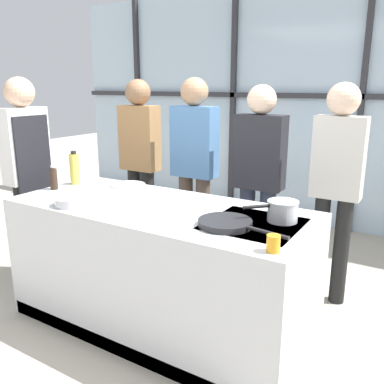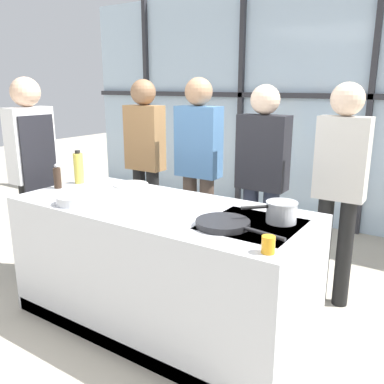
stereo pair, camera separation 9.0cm
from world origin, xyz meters
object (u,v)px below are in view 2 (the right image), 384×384
(spectator_center_left, at_px, (198,161))
(spectator_far_right, at_px, (340,179))
(frying_pan, at_px, (224,223))
(white_plate, at_px, (131,185))
(oil_bottle, at_px, (79,168))
(spectator_far_left, at_px, (145,155))
(pepper_grinder, at_px, (57,177))
(juice_glass_near, at_px, (268,245))
(spectator_center_right, at_px, (262,174))
(mixing_bowl, at_px, (74,199))
(saucepan, at_px, (281,211))
(chef, at_px, (33,164))

(spectator_center_left, xyz_separation_m, spectator_far_right, (1.23, -0.00, -0.01))
(frying_pan, distance_m, white_plate, 1.18)
(spectator_center_left, distance_m, oil_bottle, 1.04)
(spectator_far_left, bearing_deg, white_plate, 121.26)
(frying_pan, xyz_separation_m, pepper_grinder, (-1.51, 0.07, 0.07))
(juice_glass_near, bearing_deg, spectator_center_right, 115.14)
(oil_bottle, relative_size, pepper_grinder, 1.39)
(spectator_center_left, relative_size, mixing_bowl, 7.29)
(spectator_far_right, relative_size, oil_bottle, 6.26)
(saucepan, distance_m, mixing_bowl, 1.36)
(mixing_bowl, height_order, oil_bottle, oil_bottle)
(chef, relative_size, frying_pan, 3.12)
(spectator_center_right, xyz_separation_m, frying_pan, (0.26, -1.11, -0.05))
(frying_pan, height_order, saucepan, saucepan)
(saucepan, bearing_deg, frying_pan, -133.90)
(spectator_center_left, xyz_separation_m, white_plate, (-0.21, -0.66, -0.11))
(spectator_center_right, xyz_separation_m, spectator_far_right, (0.62, -0.00, 0.03))
(saucepan, distance_m, pepper_grinder, 1.76)
(spectator_far_left, bearing_deg, oil_bottle, 89.81)
(frying_pan, bearing_deg, spectator_center_right, 103.31)
(spectator_center_left, bearing_deg, mixing_bowl, 81.76)
(spectator_center_right, height_order, white_plate, spectator_center_right)
(spectator_center_left, bearing_deg, spectator_far_left, 0.00)
(spectator_far_right, xyz_separation_m, juice_glass_near, (0.00, -1.32, -0.06))
(spectator_far_left, relative_size, oil_bottle, 6.38)
(mixing_bowl, height_order, pepper_grinder, pepper_grinder)
(spectator_far_right, distance_m, saucepan, 0.87)
(saucepan, height_order, oil_bottle, oil_bottle)
(chef, xyz_separation_m, white_plate, (0.87, 0.26, -0.12))
(spectator_center_right, distance_m, oil_bottle, 1.49)
(white_plate, xyz_separation_m, juice_glass_near, (1.45, -0.66, 0.04))
(chef, bearing_deg, spectator_center_left, 130.50)
(chef, relative_size, white_plate, 6.27)
(saucepan, bearing_deg, spectator_center_left, 142.44)
(spectator_far_left, height_order, oil_bottle, spectator_far_left)
(frying_pan, bearing_deg, white_plate, 157.80)
(frying_pan, bearing_deg, pepper_grinder, 177.35)
(spectator_far_left, bearing_deg, frying_pan, 143.43)
(frying_pan, height_order, mixing_bowl, mixing_bowl)
(spectator_far_right, bearing_deg, frying_pan, 72.31)
(mixing_bowl, relative_size, oil_bottle, 0.88)
(frying_pan, xyz_separation_m, juice_glass_near, (0.36, -0.21, 0.02))
(chef, bearing_deg, frying_pan, 84.59)
(frying_pan, distance_m, mixing_bowl, 1.07)
(spectator_far_right, bearing_deg, mixing_bowl, 41.78)
(spectator_center_right, relative_size, oil_bottle, 6.20)
(mixing_bowl, bearing_deg, spectator_center_left, 81.76)
(spectator_far_right, height_order, white_plate, spectator_far_right)
(spectator_center_left, distance_m, saucepan, 1.41)
(saucepan, bearing_deg, oil_bottle, 179.09)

